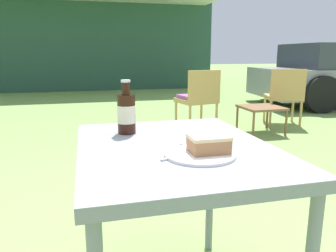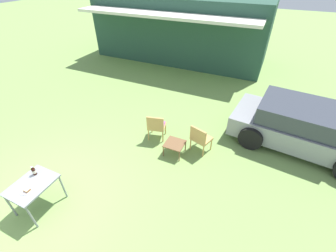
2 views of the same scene
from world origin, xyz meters
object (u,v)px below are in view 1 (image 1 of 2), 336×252
object	(u,v)px
wicker_chair_cushioned	(199,96)
wicker_chair_plain	(285,93)
patio_table	(174,164)
cake_on_plate	(205,148)
garden_side_table	(261,109)
cola_bottle_near	(126,113)

from	to	relation	value
wicker_chair_cushioned	wicker_chair_plain	size ratio (longest dim) A/B	1.00
patio_table	cake_on_plate	xyz separation A→B (m)	(0.06, -0.15, 0.10)
wicker_chair_plain	patio_table	world-z (taller)	wicker_chair_plain
wicker_chair_cushioned	garden_side_table	size ratio (longest dim) A/B	1.61
wicker_chair_plain	patio_table	bearing A→B (deg)	68.70
garden_side_table	wicker_chair_plain	bearing A→B (deg)	32.48
wicker_chair_cushioned	wicker_chair_plain	distance (m)	1.36
wicker_chair_cushioned	cola_bottle_near	bearing A→B (deg)	51.59
garden_side_table	patio_table	world-z (taller)	patio_table
patio_table	cake_on_plate	distance (m)	0.19
garden_side_table	cake_on_plate	world-z (taller)	cake_on_plate
garden_side_table	patio_table	bearing A→B (deg)	-125.48
patio_table	garden_side_table	bearing A→B (deg)	54.52
wicker_chair_cushioned	cake_on_plate	bearing A→B (deg)	57.26
wicker_chair_plain	cola_bottle_near	world-z (taller)	cola_bottle_near
patio_table	cake_on_plate	world-z (taller)	cake_on_plate
cake_on_plate	patio_table	bearing A→B (deg)	112.93
cake_on_plate	cola_bottle_near	world-z (taller)	cola_bottle_near
wicker_chair_cushioned	patio_table	xyz separation A→B (m)	(-1.23, -3.19, 0.18)
wicker_chair_plain	garden_side_table	distance (m)	0.73
patio_table	cake_on_plate	size ratio (longest dim) A/B	3.73
wicker_chair_plain	patio_table	size ratio (longest dim) A/B	0.95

